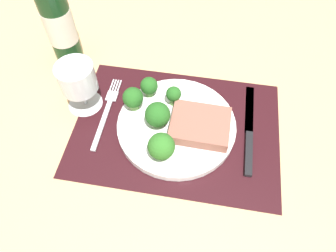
{
  "coord_description": "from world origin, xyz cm",
  "views": [
    {
      "loc": [
        4.37,
        -36.3,
        54.86
      ],
      "look_at": [
        -1.62,
        -0.98,
        1.9
      ],
      "focal_mm": 33.36,
      "sensor_mm": 36.0,
      "label": 1
    }
  ],
  "objects_px": {
    "wine_bottle": "(58,19)",
    "wine_glass": "(78,80)",
    "plate": "(176,125)",
    "fork": "(107,112)",
    "knife": "(249,135)",
    "steak": "(200,125)"
  },
  "relations": [
    {
      "from": "plate",
      "to": "wine_glass",
      "type": "relative_size",
      "value": 2.15
    },
    {
      "from": "plate",
      "to": "wine_bottle",
      "type": "height_order",
      "value": "wine_bottle"
    },
    {
      "from": "plate",
      "to": "steak",
      "type": "bearing_deg",
      "value": -6.64
    },
    {
      "from": "steak",
      "to": "fork",
      "type": "height_order",
      "value": "steak"
    },
    {
      "from": "plate",
      "to": "wine_glass",
      "type": "height_order",
      "value": "wine_glass"
    },
    {
      "from": "steak",
      "to": "knife",
      "type": "height_order",
      "value": "steak"
    },
    {
      "from": "knife",
      "to": "wine_glass",
      "type": "relative_size",
      "value": 2.01
    },
    {
      "from": "fork",
      "to": "wine_glass",
      "type": "distance_m",
      "value": 0.09
    },
    {
      "from": "plate",
      "to": "wine_bottle",
      "type": "xyz_separation_m",
      "value": [
        -0.29,
        0.16,
        0.11
      ]
    },
    {
      "from": "wine_bottle",
      "to": "wine_glass",
      "type": "bearing_deg",
      "value": -58.4
    },
    {
      "from": "knife",
      "to": "wine_bottle",
      "type": "height_order",
      "value": "wine_bottle"
    },
    {
      "from": "steak",
      "to": "knife",
      "type": "bearing_deg",
      "value": 6.05
    },
    {
      "from": "fork",
      "to": "knife",
      "type": "distance_m",
      "value": 0.31
    },
    {
      "from": "plate",
      "to": "fork",
      "type": "bearing_deg",
      "value": 174.79
    },
    {
      "from": "steak",
      "to": "fork",
      "type": "xyz_separation_m",
      "value": [
        -0.2,
        0.02,
        -0.03
      ]
    },
    {
      "from": "knife",
      "to": "wine_glass",
      "type": "bearing_deg",
      "value": 178.24
    },
    {
      "from": "wine_bottle",
      "to": "fork",
      "type": "bearing_deg",
      "value": -47.69
    },
    {
      "from": "steak",
      "to": "knife",
      "type": "xyz_separation_m",
      "value": [
        0.1,
        0.01,
        -0.03
      ]
    },
    {
      "from": "fork",
      "to": "plate",
      "type": "bearing_deg",
      "value": -5.77
    },
    {
      "from": "steak",
      "to": "fork",
      "type": "distance_m",
      "value": 0.21
    },
    {
      "from": "wine_bottle",
      "to": "wine_glass",
      "type": "distance_m",
      "value": 0.16
    },
    {
      "from": "plate",
      "to": "wine_bottle",
      "type": "bearing_deg",
      "value": 151.02
    }
  ]
}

